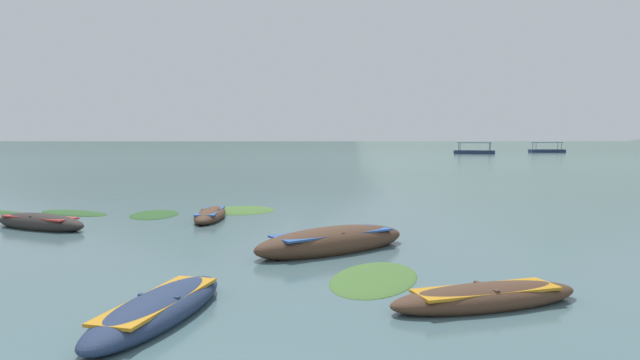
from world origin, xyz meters
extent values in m
plane|color=slate|center=(0.00, 1500.00, 0.00)|extent=(6000.00, 6000.00, 0.00)
cone|color=#4C5B56|center=(-709.55, 2253.49, 276.02)|extent=(2355.81, 2355.81, 552.04)
cone|color=#4C5B56|center=(-172.03, 2152.65, 181.07)|extent=(1572.17, 1572.17, 362.14)
cone|color=slate|center=(761.35, 2081.80, 247.28)|extent=(2154.44, 2154.44, 494.56)
ellipsoid|color=#4C3323|center=(4.54, 5.08, 0.15)|extent=(3.77, 2.21, 0.49)
cube|color=orange|center=(4.54, 5.08, 0.29)|extent=(2.71, 1.59, 0.05)
cube|color=#4C3323|center=(4.54, 5.08, 0.34)|extent=(0.31, 0.65, 0.04)
ellipsoid|color=#4C3323|center=(1.68, 9.48, 0.24)|extent=(4.47, 3.92, 0.79)
cube|color=#28519E|center=(1.68, 9.48, 0.47)|extent=(3.22, 2.82, 0.05)
cube|color=#4C3323|center=(1.68, 9.48, 0.52)|extent=(0.65, 0.81, 0.04)
ellipsoid|color=#4C3323|center=(-3.01, 14.66, 0.15)|extent=(1.29, 3.54, 0.50)
cube|color=#28519E|center=(-3.01, 14.66, 0.30)|extent=(0.93, 2.55, 0.05)
cube|color=#4C3323|center=(-3.01, 14.66, 0.35)|extent=(0.67, 0.14, 0.04)
ellipsoid|color=#2D2826|center=(-8.05, 12.35, 0.19)|extent=(3.97, 2.36, 0.62)
cube|color=#B22D28|center=(-8.05, 12.35, 0.37)|extent=(2.86, 1.70, 0.05)
cube|color=#2D2826|center=(-8.05, 12.35, 0.42)|extent=(0.33, 0.69, 0.04)
ellipsoid|color=navy|center=(-0.92, 4.05, 0.16)|extent=(1.71, 3.85, 0.54)
cube|color=orange|center=(-0.92, 4.05, 0.32)|extent=(1.23, 2.77, 0.05)
cube|color=navy|center=(-0.92, 4.05, 0.37)|extent=(0.73, 0.21, 0.04)
cube|color=navy|center=(45.73, 117.56, 0.27)|extent=(7.68, 3.01, 0.90)
cylinder|color=#4C4742|center=(42.93, 116.42, 1.40)|extent=(0.10, 0.10, 1.80)
cylinder|color=#4C4742|center=(42.81, 118.34, 1.40)|extent=(0.10, 0.10, 1.80)
cylinder|color=#4C4742|center=(48.65, 116.78, 1.40)|extent=(0.10, 0.10, 1.80)
cylinder|color=#4C4742|center=(48.52, 118.71, 1.40)|extent=(0.10, 0.10, 1.80)
cube|color=#334C75|center=(45.73, 117.56, 2.29)|extent=(6.45, 2.53, 0.12)
cube|color=navy|center=(27.01, 105.98, 0.27)|extent=(8.35, 5.05, 0.90)
cylinder|color=#4C4742|center=(23.83, 106.11, 1.40)|extent=(0.10, 0.10, 1.80)
cylinder|color=#4C4742|center=(24.48, 107.90, 1.40)|extent=(0.10, 0.10, 1.80)
cylinder|color=#4C4742|center=(29.54, 104.06, 1.40)|extent=(0.10, 0.10, 1.80)
cylinder|color=#4C4742|center=(30.18, 105.85, 1.40)|extent=(0.10, 0.10, 1.80)
cube|color=#334C75|center=(27.01, 105.98, 2.29)|extent=(7.02, 4.24, 0.12)
ellipsoid|color=#2D5628|center=(-8.82, 15.84, 0.00)|extent=(3.65, 2.50, 0.14)
ellipsoid|color=#477033|center=(-2.42, 17.09, 0.00)|extent=(3.88, 3.88, 0.14)
ellipsoid|color=#2D5628|center=(-5.48, 15.62, 0.00)|extent=(2.30, 3.05, 0.14)
ellipsoid|color=#477033|center=(2.66, 6.74, 0.00)|extent=(2.48, 3.41, 0.14)
camera|label=1|loc=(2.22, -4.07, 2.90)|focal=29.48mm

